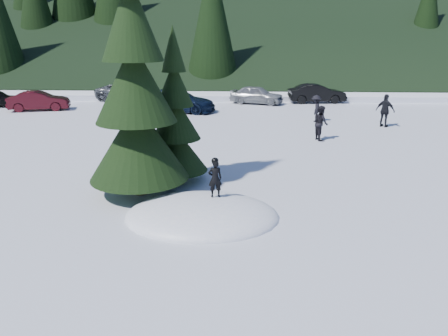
{
  "coord_description": "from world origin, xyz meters",
  "views": [
    {
      "loc": [
        1.17,
        -11.63,
        5.09
      ],
      "look_at": [
        0.58,
        1.25,
        1.1
      ],
      "focal_mm": 35.0,
      "sensor_mm": 36.0,
      "label": 1
    }
  ],
  "objects_px": {
    "car_3": "(177,101)",
    "spruce_short": "(175,123)",
    "child_skier": "(215,178)",
    "car_1": "(39,101)",
    "adult_2": "(316,109)",
    "car_2": "(128,92)",
    "car_5": "(317,93)",
    "car_4": "(257,95)",
    "spruce_tall": "(135,93)",
    "adult_0": "(321,123)",
    "adult_1": "(385,111)"
  },
  "relations": [
    {
      "from": "adult_1",
      "to": "adult_2",
      "type": "distance_m",
      "value": 3.9
    },
    {
      "from": "car_2",
      "to": "adult_1",
      "type": "bearing_deg",
      "value": -108.66
    },
    {
      "from": "adult_2",
      "to": "car_4",
      "type": "distance_m",
      "value": 7.55
    },
    {
      "from": "spruce_short",
      "to": "car_2",
      "type": "distance_m",
      "value": 20.34
    },
    {
      "from": "adult_0",
      "to": "car_4",
      "type": "height_order",
      "value": "adult_0"
    },
    {
      "from": "car_4",
      "to": "car_1",
      "type": "bearing_deg",
      "value": 121.66
    },
    {
      "from": "child_skier",
      "to": "car_3",
      "type": "relative_size",
      "value": 0.22
    },
    {
      "from": "adult_2",
      "to": "spruce_tall",
      "type": "bearing_deg",
      "value": -21.07
    },
    {
      "from": "car_5",
      "to": "car_4",
      "type": "bearing_deg",
      "value": 93.29
    },
    {
      "from": "spruce_short",
      "to": "car_1",
      "type": "xyz_separation_m",
      "value": [
        -11.67,
        14.44,
        -1.45
      ]
    },
    {
      "from": "adult_0",
      "to": "adult_1",
      "type": "xyz_separation_m",
      "value": [
        4.14,
        3.32,
        0.07
      ]
    },
    {
      "from": "adult_0",
      "to": "car_3",
      "type": "distance_m",
      "value": 11.35
    },
    {
      "from": "car_1",
      "to": "car_2",
      "type": "xyz_separation_m",
      "value": [
        4.99,
        4.72,
        0.04
      ]
    },
    {
      "from": "spruce_short",
      "to": "car_4",
      "type": "height_order",
      "value": "spruce_short"
    },
    {
      "from": "car_3",
      "to": "car_2",
      "type": "bearing_deg",
      "value": 55.89
    },
    {
      "from": "child_skier",
      "to": "car_4",
      "type": "distance_m",
      "value": 20.9
    },
    {
      "from": "car_3",
      "to": "adult_1",
      "type": "bearing_deg",
      "value": -97.44
    },
    {
      "from": "adult_0",
      "to": "car_1",
      "type": "bearing_deg",
      "value": 51.75
    },
    {
      "from": "adult_2",
      "to": "car_2",
      "type": "distance_m",
      "value": 15.5
    },
    {
      "from": "spruce_tall",
      "to": "car_2",
      "type": "relative_size",
      "value": 1.72
    },
    {
      "from": "car_1",
      "to": "spruce_short",
      "type": "bearing_deg",
      "value": -156.08
    },
    {
      "from": "car_2",
      "to": "car_5",
      "type": "relative_size",
      "value": 1.17
    },
    {
      "from": "car_2",
      "to": "car_4",
      "type": "relative_size",
      "value": 1.26
    },
    {
      "from": "child_skier",
      "to": "adult_2",
      "type": "height_order",
      "value": "child_skier"
    },
    {
      "from": "child_skier",
      "to": "adult_1",
      "type": "bearing_deg",
      "value": -137.73
    },
    {
      "from": "adult_0",
      "to": "adult_1",
      "type": "bearing_deg",
      "value": -65.69
    },
    {
      "from": "spruce_short",
      "to": "spruce_tall",
      "type": "bearing_deg",
      "value": -125.54
    },
    {
      "from": "spruce_short",
      "to": "adult_2",
      "type": "height_order",
      "value": "spruce_short"
    },
    {
      "from": "child_skier",
      "to": "adult_0",
      "type": "xyz_separation_m",
      "value": [
        4.61,
        9.37,
        -0.18
      ]
    },
    {
      "from": "child_skier",
      "to": "car_1",
      "type": "bearing_deg",
      "value": -65.66
    },
    {
      "from": "car_1",
      "to": "car_2",
      "type": "distance_m",
      "value": 6.87
    },
    {
      "from": "adult_0",
      "to": "car_1",
      "type": "relative_size",
      "value": 0.43
    },
    {
      "from": "spruce_short",
      "to": "child_skier",
      "type": "height_order",
      "value": "spruce_short"
    },
    {
      "from": "child_skier",
      "to": "car_1",
      "type": "relative_size",
      "value": 0.28
    },
    {
      "from": "car_4",
      "to": "car_5",
      "type": "relative_size",
      "value": 0.92
    },
    {
      "from": "adult_1",
      "to": "spruce_short",
      "type": "bearing_deg",
      "value": 84.85
    },
    {
      "from": "spruce_tall",
      "to": "spruce_short",
      "type": "relative_size",
      "value": 1.6
    },
    {
      "from": "adult_2",
      "to": "car_2",
      "type": "height_order",
      "value": "adult_2"
    },
    {
      "from": "car_5",
      "to": "car_2",
      "type": "bearing_deg",
      "value": 82.16
    },
    {
      "from": "spruce_tall",
      "to": "adult_0",
      "type": "xyz_separation_m",
      "value": [
        7.17,
        7.97,
        -2.46
      ]
    },
    {
      "from": "child_skier",
      "to": "car_4",
      "type": "relative_size",
      "value": 0.28
    },
    {
      "from": "car_5",
      "to": "adult_0",
      "type": "bearing_deg",
      "value": 165.47
    },
    {
      "from": "car_3",
      "to": "spruce_short",
      "type": "bearing_deg",
      "value": -159.36
    },
    {
      "from": "spruce_short",
      "to": "adult_0",
      "type": "relative_size",
      "value": 3.14
    },
    {
      "from": "child_skier",
      "to": "car_5",
      "type": "relative_size",
      "value": 0.26
    },
    {
      "from": "spruce_tall",
      "to": "car_5",
      "type": "distance_m",
      "value": 22.24
    },
    {
      "from": "car_3",
      "to": "car_5",
      "type": "relative_size",
      "value": 1.2
    },
    {
      "from": "spruce_short",
      "to": "car_5",
      "type": "xyz_separation_m",
      "value": [
        7.9,
        18.81,
        -1.4
      ]
    },
    {
      "from": "spruce_short",
      "to": "car_3",
      "type": "relative_size",
      "value": 1.05
    },
    {
      "from": "spruce_tall",
      "to": "adult_2",
      "type": "bearing_deg",
      "value": 58.83
    }
  ]
}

